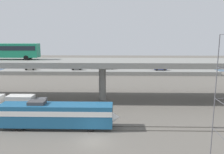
{
  "coord_description": "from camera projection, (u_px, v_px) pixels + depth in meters",
  "views": [
    {
      "loc": [
        3.21,
        -28.9,
        13.67
      ],
      "look_at": [
        1.93,
        24.62,
        4.07
      ],
      "focal_mm": 37.71,
      "sensor_mm": 36.0,
      "label": 1
    }
  ],
  "objects": [
    {
      "name": "rail_strip_far",
      "position": [
        96.0,
        126.0,
        35.57
      ],
      "size": [
        110.0,
        0.12,
        0.12
      ],
      "primitive_type": "cube",
      "color": "#59544C",
      "rests_on": "ground_plane"
    },
    {
      "name": "rail_strip_near",
      "position": [
        95.0,
        130.0,
        34.13
      ],
      "size": [
        110.0,
        0.12,
        0.12
      ],
      "primitive_type": "cube",
      "color": "#59544C",
      "rests_on": "ground_plane"
    },
    {
      "name": "transit_bus_on_overpass",
      "position": [
        10.0,
        50.0,
        49.89
      ],
      "size": [
        12.0,
        2.68,
        3.4
      ],
      "rotation": [
        0.0,
        0.0,
        3.14
      ],
      "color": "#197A56",
      "rests_on": "highway_overpass"
    },
    {
      "name": "ground_plane",
      "position": [
        93.0,
        140.0,
        30.92
      ],
      "size": [
        260.0,
        260.0,
        0.0
      ],
      "primitive_type": "plane",
      "color": "#605B54"
    },
    {
      "name": "parked_car_4",
      "position": [
        96.0,
        67.0,
        86.73
      ],
      "size": [
        4.23,
        1.88,
        1.5
      ],
      "rotation": [
        0.0,
        0.0,
        3.14
      ],
      "color": "#515459",
      "rests_on": "pier_parking_lot"
    },
    {
      "name": "parked_car_1",
      "position": [
        30.0,
        68.0,
        83.58
      ],
      "size": [
        4.17,
        1.88,
        1.5
      ],
      "color": "#9E998C",
      "rests_on": "pier_parking_lot"
    },
    {
      "name": "parked_car_5",
      "position": [
        155.0,
        67.0,
        86.38
      ],
      "size": [
        4.19,
        1.89,
        1.5
      ],
      "color": "silver",
      "rests_on": "pier_parking_lot"
    },
    {
      "name": "pier_parking_lot",
      "position": [
        109.0,
        71.0,
        84.92
      ],
      "size": [
        76.35,
        10.29,
        1.35
      ],
      "primitive_type": "cube",
      "color": "gray",
      "rests_on": "ground_plane"
    },
    {
      "name": "parked_car_0",
      "position": [
        160.0,
        68.0,
        82.83
      ],
      "size": [
        4.44,
        1.87,
        1.5
      ],
      "rotation": [
        0.0,
        0.0,
        3.14
      ],
      "color": "navy",
      "rests_on": "pier_parking_lot"
    },
    {
      "name": "service_truck_west",
      "position": [
        26.0,
        103.0,
        42.11
      ],
      "size": [
        6.8,
        2.46,
        3.04
      ],
      "color": "#515459",
      "rests_on": "ground_plane"
    },
    {
      "name": "highway_overpass",
      "position": [
        102.0,
        64.0,
        49.24
      ],
      "size": [
        96.0,
        10.34,
        8.47
      ],
      "color": "gray",
      "rests_on": "ground_plane"
    },
    {
      "name": "parked_car_6",
      "position": [
        59.0,
        66.0,
        87.48
      ],
      "size": [
        4.65,
        1.85,
        1.5
      ],
      "rotation": [
        0.0,
        0.0,
        3.14
      ],
      "color": "#515459",
      "rests_on": "pier_parking_lot"
    },
    {
      "name": "harbor_water",
      "position": [
        111.0,
        65.0,
        107.68
      ],
      "size": [
        140.0,
        36.0,
        0.01
      ],
      "primitive_type": "cube",
      "color": "navy",
      "rests_on": "ground_plane"
    },
    {
      "name": "parked_car_3",
      "position": [
        77.0,
        68.0,
        83.75
      ],
      "size": [
        4.05,
        1.93,
        1.5
      ],
      "color": "#515459",
      "rests_on": "pier_parking_lot"
    },
    {
      "name": "parked_car_2",
      "position": [
        109.0,
        67.0,
        85.8
      ],
      "size": [
        4.07,
        1.97,
        1.5
      ],
      "color": "#515459",
      "rests_on": "pier_parking_lot"
    },
    {
      "name": "train_locomotive",
      "position": [
        62.0,
        114.0,
        34.59
      ],
      "size": [
        17.63,
        3.04,
        4.18
      ],
      "color": "#1E5984",
      "rests_on": "ground_plane"
    }
  ]
}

